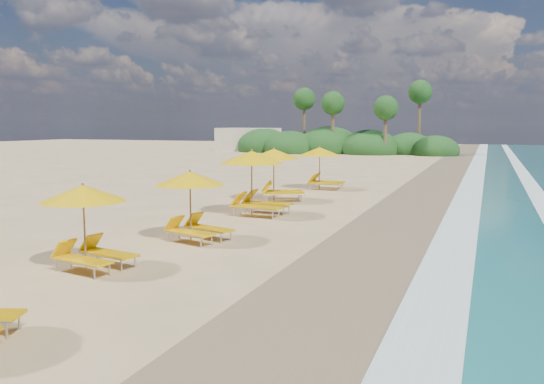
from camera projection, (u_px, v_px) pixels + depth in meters
ground at (272, 230)px, 17.54m from camera, size 160.00×160.00×0.00m
wet_sand at (400, 239)px, 16.09m from camera, size 4.00×160.00×0.01m
surf_foam at (500, 246)px, 15.11m from camera, size 4.00×160.00×0.01m
station_1 at (89, 221)px, 12.67m from camera, size 2.39×2.28×2.00m
station_2 at (194, 201)px, 15.77m from camera, size 2.56×2.48×2.04m
station_3 at (256, 178)px, 20.22m from camera, size 2.70×2.52×2.42m
station_4 at (278, 171)px, 24.06m from camera, size 3.05×3.03×2.33m
station_5 at (323, 165)px, 28.31m from camera, size 2.41×2.23×2.20m
treeline at (336, 144)px, 63.07m from camera, size 25.80×8.80×9.74m
beach_building at (248, 139)px, 69.68m from camera, size 7.00×5.00×2.80m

